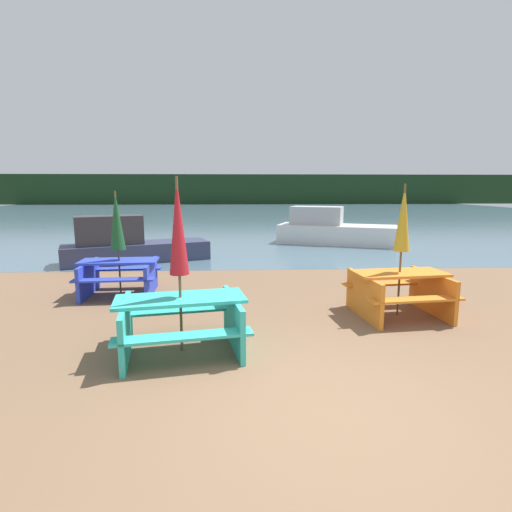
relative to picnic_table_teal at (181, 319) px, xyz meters
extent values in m
plane|color=brown|center=(1.65, -1.64, -0.45)|extent=(60.00, 60.00, 0.00)
cube|color=slate|center=(1.65, 30.38, -0.46)|extent=(60.00, 50.00, 0.00)
cube|color=#193319|center=(1.65, 50.38, 1.55)|extent=(80.00, 1.60, 4.00)
cube|color=#33B7A8|center=(0.00, 0.00, 0.28)|extent=(1.82, 1.00, 0.04)
cube|color=#33B7A8|center=(0.10, -0.54, -0.05)|extent=(1.75, 0.59, 0.04)
cube|color=#33B7A8|center=(-0.10, 0.54, -0.05)|extent=(1.75, 0.59, 0.04)
cube|color=#33B7A8|center=(-0.71, -0.13, -0.10)|extent=(0.32, 1.37, 0.71)
cube|color=#33B7A8|center=(0.71, 0.13, -0.10)|extent=(0.32, 1.37, 0.71)
cube|color=orange|center=(3.58, 1.36, 0.30)|extent=(1.62, 0.86, 0.04)
cube|color=orange|center=(3.64, 0.82, -0.01)|extent=(1.58, 0.44, 0.04)
cube|color=orange|center=(3.52, 1.91, -0.01)|extent=(1.58, 0.44, 0.04)
cube|color=orange|center=(2.94, 1.30, -0.09)|extent=(0.22, 1.38, 0.73)
cube|color=orange|center=(4.21, 1.43, -0.09)|extent=(0.22, 1.38, 0.73)
cube|color=blue|center=(-1.68, 3.02, 0.26)|extent=(1.59, 0.78, 0.04)
cube|color=blue|center=(-1.65, 2.47, -0.02)|extent=(1.57, 0.36, 0.04)
cube|color=blue|center=(-1.70, 3.57, -0.02)|extent=(1.57, 0.36, 0.04)
cube|color=blue|center=(-2.31, 2.99, -0.11)|extent=(0.14, 1.38, 0.69)
cube|color=blue|center=(-1.04, 3.06, -0.11)|extent=(0.14, 1.38, 0.69)
cylinder|color=brown|center=(0.00, 0.00, 0.73)|extent=(0.04, 0.04, 2.36)
cone|color=#A81923|center=(0.00, 0.00, 1.26)|extent=(0.26, 0.26, 1.28)
cylinder|color=brown|center=(3.58, 1.36, 0.69)|extent=(0.04, 0.04, 2.28)
cone|color=gold|center=(3.58, 1.36, 1.26)|extent=(0.26, 0.26, 1.13)
cylinder|color=brown|center=(-1.68, 3.02, 0.62)|extent=(0.04, 0.04, 2.15)
cone|color=#195128|center=(-1.68, 3.02, 1.10)|extent=(0.31, 0.31, 1.20)
cube|color=#333856|center=(-2.25, 6.90, -0.17)|extent=(4.41, 2.66, 0.56)
cube|color=#333338|center=(-2.97, 6.63, 0.53)|extent=(2.06, 1.47, 0.84)
cube|color=silver|center=(4.77, 10.41, -0.08)|extent=(4.81, 3.14, 0.75)
cube|color=#B2B2B2|center=(4.01, 10.71, 0.66)|extent=(2.27, 1.77, 0.72)
camera|label=1|loc=(0.76, -5.24, 1.76)|focal=28.00mm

